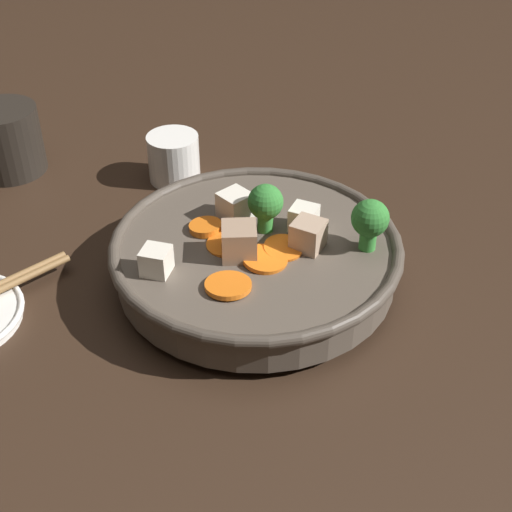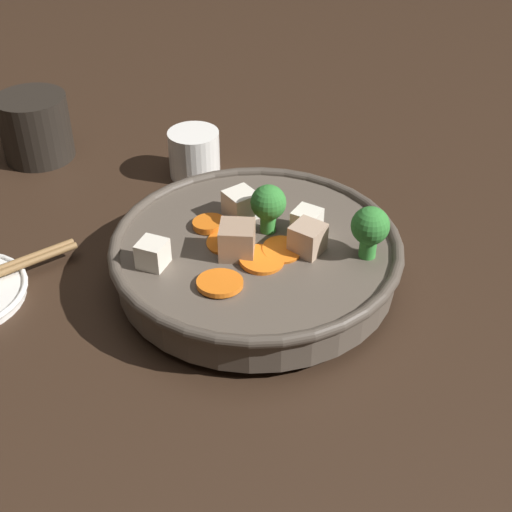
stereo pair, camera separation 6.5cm
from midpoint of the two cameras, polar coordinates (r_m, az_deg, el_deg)
The scene contains 4 objects.
ground_plane at distance 0.72m, azimuth -2.60°, elevation -2.13°, with size 3.00×3.00×0.00m, color black.
stirfry_bowl at distance 0.70m, azimuth -2.60°, elevation 0.06°, with size 0.29×0.29×0.10m.
tea_cup at distance 0.88m, azimuth -8.74°, elevation 7.74°, with size 0.06×0.06×0.06m.
dark_mug at distance 0.95m, azimuth -21.32°, elevation 8.62°, with size 0.11×0.09×0.08m.
Camera 1 is at (-0.56, 0.04, 0.45)m, focal length 50.00 mm.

